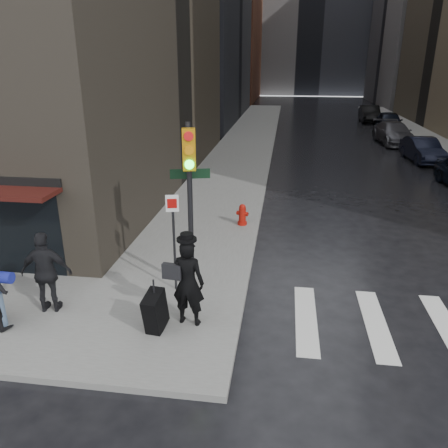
{
  "coord_description": "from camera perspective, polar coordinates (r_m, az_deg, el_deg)",
  "views": [
    {
      "loc": [
        2.81,
        -8.11,
        5.75
      ],
      "look_at": [
        1.16,
        3.63,
        1.3
      ],
      "focal_mm": 35.0,
      "sensor_mm": 36.0,
      "label": 1
    }
  ],
  "objects": [
    {
      "name": "parked_car_3",
      "position": [
        34.91,
        21.29,
        11.01
      ],
      "size": [
        2.54,
        5.44,
        1.53
      ],
      "primitive_type": "imported",
      "rotation": [
        0.0,
        0.0,
        0.08
      ],
      "color": "#3F3E43",
      "rests_on": "ground"
    },
    {
      "name": "fire_hydrant",
      "position": [
        15.79,
        2.41,
        1.12
      ],
      "size": [
        0.45,
        0.34,
        0.77
      ],
      "rotation": [
        0.0,
        0.0,
        -0.3
      ],
      "color": "#A4130A",
      "rests_on": "ground"
    },
    {
      "name": "traffic_light",
      "position": [
        10.46,
        -4.69,
        4.78
      ],
      "size": [
        1.05,
        0.59,
        4.28
      ],
      "rotation": [
        0.0,
        0.0,
        0.24
      ],
      "color": "black",
      "rests_on": "ground"
    },
    {
      "name": "parked_car_4",
      "position": [
        40.97,
        20.77,
        12.39
      ],
      "size": [
        2.32,
        4.98,
        1.65
      ],
      "primitive_type": "imported",
      "rotation": [
        0.0,
        0.0,
        -0.08
      ],
      "color": "black",
      "rests_on": "ground"
    },
    {
      "name": "bldg_left_far",
      "position": [
        72.23,
        -5.23,
        26.26
      ],
      "size": [
        22.0,
        20.0,
        26.0
      ],
      "primitive_type": "cube",
      "color": "brown",
      "rests_on": "ground"
    },
    {
      "name": "man_greycoat",
      "position": [
        10.97,
        -22.17,
        -5.89
      ],
      "size": [
        1.22,
        0.65,
        1.98
      ],
      "rotation": [
        0.0,
        0.0,
        3.29
      ],
      "color": "black",
      "rests_on": "ground"
    },
    {
      "name": "parked_car_2",
      "position": [
        29.22,
        24.52,
        8.82
      ],
      "size": [
        1.81,
        4.4,
        1.42
      ],
      "primitive_type": "imported",
      "rotation": [
        0.0,
        0.0,
        0.07
      ],
      "color": "black",
      "rests_on": "ground"
    },
    {
      "name": "sidewalk_right",
      "position": [
        37.13,
        25.02,
        9.9
      ],
      "size": [
        3.0,
        50.0,
        0.15
      ],
      "primitive_type": "cube",
      "color": "slate",
      "rests_on": "ground"
    },
    {
      "name": "sidewalk_left",
      "position": [
        35.67,
        3.44,
        11.39
      ],
      "size": [
        4.0,
        50.0,
        0.15
      ],
      "primitive_type": "cube",
      "color": "slate",
      "rests_on": "ground"
    },
    {
      "name": "man_overcoat",
      "position": [
        9.71,
        -5.61,
        -8.22
      ],
      "size": [
        1.26,
        1.09,
        2.23
      ],
      "rotation": [
        0.0,
        0.0,
        3.03
      ],
      "color": "black",
      "rests_on": "ground"
    },
    {
      "name": "ground",
      "position": [
        10.33,
        -9.48,
        -13.57
      ],
      "size": [
        140.0,
        140.0,
        0.0
      ],
      "primitive_type": "plane",
      "color": "black",
      "rests_on": "ground"
    },
    {
      "name": "parked_car_5",
      "position": [
        46.78,
        18.49,
        13.48
      ],
      "size": [
        1.84,
        4.88,
        1.59
      ],
      "primitive_type": "imported",
      "rotation": [
        0.0,
        0.0,
        -0.03
      ],
      "color": "black",
      "rests_on": "ground"
    }
  ]
}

